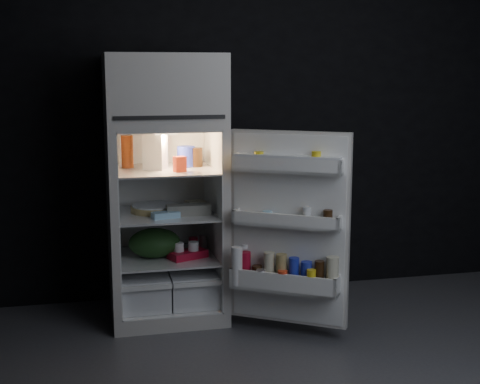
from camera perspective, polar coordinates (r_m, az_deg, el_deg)
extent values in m
cube|color=black|center=(5.00, 1.57, 6.61)|extent=(4.00, 0.00, 2.70)
cube|color=silver|center=(4.74, -6.22, -9.75)|extent=(0.76, 0.70, 0.10)
cube|color=silver|center=(4.54, -10.84, -2.24)|extent=(0.05, 0.70, 1.20)
cube|color=silver|center=(4.62, -2.00, -1.85)|extent=(0.05, 0.70, 1.20)
cube|color=white|center=(4.88, -6.83, -1.25)|extent=(0.66, 0.05, 1.20)
cube|color=silver|center=(4.47, -6.54, 5.87)|extent=(0.76, 0.70, 0.06)
cube|color=silver|center=(4.46, -6.60, 8.94)|extent=(0.76, 0.70, 0.42)
cube|color=black|center=(4.12, -5.98, 6.34)|extent=(0.68, 0.01, 0.02)
cube|color=white|center=(4.51, -10.45, -2.29)|extent=(0.01, 0.65, 1.20)
cube|color=white|center=(4.59, -2.29, -1.93)|extent=(0.01, 0.65, 1.20)
cube|color=white|center=(4.45, -6.49, 5.41)|extent=(0.66, 0.65, 0.01)
cube|color=white|center=(4.70, -6.19, -9.23)|extent=(0.66, 0.65, 0.01)
cube|color=white|center=(4.48, -6.42, 1.89)|extent=(0.65, 0.63, 0.01)
cube|color=white|center=(4.53, -6.34, -1.87)|extent=(0.65, 0.63, 0.01)
cube|color=white|center=(4.61, -6.27, -5.52)|extent=(0.65, 0.63, 0.01)
cube|color=white|center=(4.67, -8.28, -7.92)|extent=(0.32, 0.59, 0.22)
cube|color=white|center=(4.70, -4.24, -7.69)|extent=(0.32, 0.59, 0.22)
cube|color=white|center=(4.33, -7.94, -8.10)|extent=(0.32, 0.02, 0.03)
cube|color=white|center=(4.37, -3.59, -7.86)|extent=(0.32, 0.02, 0.03)
cube|color=#FFE5B2|center=(4.40, -6.41, 5.08)|extent=(0.14, 0.14, 0.02)
cube|color=silver|center=(4.19, 4.23, -3.11)|extent=(0.66, 0.46, 1.22)
cube|color=white|center=(4.17, 4.12, -3.19)|extent=(0.61, 0.40, 1.18)
cube|color=white|center=(4.06, 4.02, 1.77)|extent=(0.62, 0.45, 0.02)
cube|color=white|center=(4.02, 3.89, 2.23)|extent=(0.58, 0.39, 0.10)
cube|color=white|center=(3.97, 8.61, 2.05)|extent=(0.07, 0.09, 0.10)
cube|color=white|center=(4.15, -0.35, 2.52)|extent=(0.07, 0.09, 0.10)
cube|color=white|center=(4.11, 3.94, -2.86)|extent=(0.62, 0.46, 0.02)
cube|color=white|center=(4.07, 3.79, -2.52)|extent=(0.58, 0.39, 0.09)
cube|color=white|center=(4.03, 8.46, -2.73)|extent=(0.07, 0.09, 0.09)
cube|color=white|center=(4.21, -0.37, -2.07)|extent=(0.07, 0.09, 0.09)
cube|color=white|center=(4.21, 3.80, -8.30)|extent=(0.65, 0.49, 0.02)
cube|color=white|center=(4.13, 3.57, -7.84)|extent=(0.58, 0.39, 0.13)
cube|color=white|center=(4.11, 8.26, -8.03)|extent=(0.09, 0.13, 0.13)
cube|color=white|center=(4.29, -0.46, -7.15)|extent=(0.09, 0.13, 0.13)
cube|color=white|center=(4.04, 4.04, 3.06)|extent=(0.60, 0.44, 0.02)
cylinder|color=yellow|center=(4.00, 6.51, 2.62)|extent=(0.08, 0.08, 0.12)
cylinder|color=silver|center=(4.04, 4.58, 2.46)|extent=(0.08, 0.08, 0.08)
cylinder|color=yellow|center=(4.10, 1.61, 2.75)|extent=(0.08, 0.08, 0.10)
cylinder|color=black|center=(4.04, 7.50, -2.27)|extent=(0.08, 0.08, 0.11)
cylinder|color=silver|center=(4.07, 5.72, -2.07)|extent=(0.07, 0.07, 0.12)
cylinder|color=#99CCEC|center=(4.14, 2.36, -2.12)|extent=(0.08, 0.08, 0.07)
cylinder|color=beige|center=(4.10, 7.88, -7.05)|extent=(0.11, 0.11, 0.23)
cylinder|color=black|center=(4.12, 6.78, -7.18)|extent=(0.08, 0.08, 0.20)
cylinder|color=#202FB0|center=(4.14, 5.69, -7.16)|extent=(0.09, 0.09, 0.18)
cylinder|color=#202FB0|center=(4.16, 4.62, -6.94)|extent=(0.09, 0.09, 0.20)
cylinder|color=#A18D55|center=(4.18, 3.55, -6.75)|extent=(0.09, 0.09, 0.21)
cylinder|color=beige|center=(4.20, 2.50, -6.61)|extent=(0.09, 0.09, 0.22)
cylinder|color=black|center=(4.23, 1.46, -7.12)|extent=(0.09, 0.09, 0.13)
cylinder|color=#A60E26|center=(4.25, 0.43, -6.49)|extent=(0.10, 0.10, 0.21)
cylinder|color=yellow|center=(4.10, 6.09, -7.60)|extent=(0.08, 0.08, 0.15)
cylinder|color=red|center=(4.15, 3.65, -7.53)|extent=(0.08, 0.08, 0.12)
cylinder|color=silver|center=(4.19, 1.80, -7.39)|extent=(0.08, 0.08, 0.12)
cylinder|color=white|center=(4.22, -0.27, -6.33)|extent=(0.10, 0.10, 0.25)
cylinder|color=white|center=(4.21, 0.43, -4.68)|extent=(0.05, 0.05, 0.02)
cube|color=white|center=(4.46, -7.25, 3.47)|extent=(0.18, 0.18, 0.24)
cylinder|color=#202FB0|center=(4.57, -4.62, 3.04)|extent=(0.14, 0.14, 0.14)
cylinder|color=black|center=(4.57, -3.80, 2.99)|extent=(0.12, 0.12, 0.13)
cylinder|color=#AD481B|center=(4.56, -9.59, 3.42)|extent=(0.10, 0.10, 0.22)
cube|color=red|center=(4.34, -5.16, 2.39)|extent=(0.09, 0.08, 0.10)
cube|color=gray|center=(4.45, -4.43, -1.52)|extent=(0.29, 0.12, 0.07)
cylinder|color=#A18D55|center=(4.58, -7.29, -1.43)|extent=(0.41, 0.41, 0.04)
cube|color=#99CCEC|center=(4.38, -6.36, -1.95)|extent=(0.19, 0.12, 0.04)
cube|color=beige|center=(4.69, -3.82, -1.04)|extent=(0.15, 0.13, 0.05)
ellipsoid|color=#193815|center=(4.57, -7.30, -4.32)|extent=(0.42, 0.38, 0.20)
cube|color=#A60E26|center=(4.54, -4.49, -5.33)|extent=(0.28, 0.22, 0.05)
cylinder|color=#A60E26|center=(4.73, -4.01, -4.42)|extent=(0.07, 0.07, 0.09)
cylinder|color=silver|center=(4.79, -3.22, -4.21)|extent=(0.08, 0.08, 0.09)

